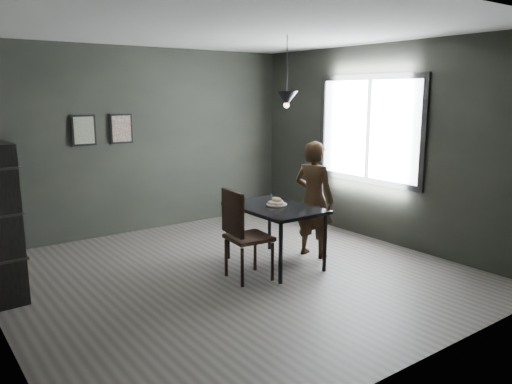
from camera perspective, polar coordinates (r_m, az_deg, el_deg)
ground at (r=6.01m, az=-2.44°, el=-9.39°), size 5.00×5.00×0.00m
back_wall at (r=7.86m, az=-12.78°, el=5.73°), size 5.00×0.10×2.80m
ceiling at (r=5.67m, az=-2.69°, el=18.17°), size 5.00×5.00×0.02m
window_assembly at (r=7.44m, az=12.71°, el=6.99°), size 0.04×1.96×1.56m
cafe_table at (r=6.15m, az=2.16°, el=-2.35°), size 0.80×1.20×0.75m
white_plate at (r=6.17m, az=2.36°, el=-1.49°), size 0.23×0.23×0.01m
donut_pile at (r=6.17m, az=2.37°, el=-1.14°), size 0.21×0.21×0.09m
woman at (r=6.52m, az=6.62°, el=-0.83°), size 0.51×0.64×1.52m
wood_chair at (r=5.66m, az=-1.65°, el=-4.28°), size 0.50×0.50×1.06m
shelf_unit at (r=5.67m, az=-27.18°, el=-3.26°), size 0.33×0.56×1.64m
pendant_lamp at (r=6.21m, az=3.51°, el=10.62°), size 0.28×0.28×0.86m
framed_print_left at (r=7.50m, az=-19.09°, el=6.68°), size 0.34×0.04×0.44m
framed_print_right at (r=7.68m, az=-15.15°, el=7.00°), size 0.34×0.04×0.44m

